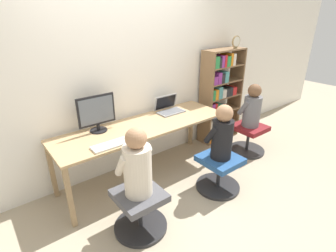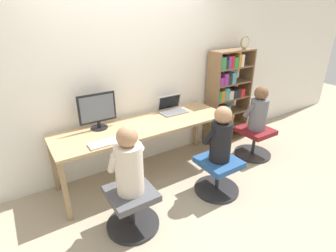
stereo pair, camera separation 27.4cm
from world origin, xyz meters
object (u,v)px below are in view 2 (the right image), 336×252
at_px(office_chair_side, 254,141).
at_px(person_at_laptop, 221,136).
at_px(person_at_monitor, 129,163).
at_px(office_chair_left, 132,207).
at_px(desk_clock, 245,43).
at_px(person_near_shelf, 259,110).
at_px(keyboard, 110,142).
at_px(laptop, 173,109).
at_px(office_chair_right, 218,174).
at_px(desktop_monitor, 98,111).
at_px(bookshelf, 226,97).

bearing_deg(office_chair_side, person_at_laptop, -161.83).
xyz_separation_m(person_at_monitor, office_chair_side, (2.23, 0.32, -0.52)).
distance_m(office_chair_left, desk_clock, 2.89).
height_order(desk_clock, office_chair_side, desk_clock).
bearing_deg(office_chair_side, person_near_shelf, 90.00).
bearing_deg(person_near_shelf, keyboard, 175.31).
height_order(laptop, office_chair_right, laptop).
distance_m(desktop_monitor, person_at_laptop, 1.49).
bearing_deg(bookshelf, desk_clock, -17.08).
xyz_separation_m(keyboard, desk_clock, (2.37, 0.36, 0.86)).
bearing_deg(desk_clock, person_near_shelf, -106.08).
height_order(office_chair_left, person_at_laptop, person_at_laptop).
relative_size(laptop, bookshelf, 0.25).
xyz_separation_m(bookshelf, person_near_shelf, (0.06, -0.61, -0.04)).
xyz_separation_m(office_chair_right, office_chair_side, (1.08, 0.36, 0.00)).
bearing_deg(keyboard, person_at_laptop, -25.47).
relative_size(office_chair_left, desk_clock, 2.85).
distance_m(office_chair_left, office_chair_right, 1.15).
bearing_deg(desk_clock, office_chair_left, -159.88).
xyz_separation_m(laptop, person_near_shelf, (1.12, -0.60, -0.06)).
height_order(keyboard, desk_clock, desk_clock).
xyz_separation_m(person_at_laptop, person_near_shelf, (1.08, 0.36, -0.01)).
bearing_deg(office_chair_left, laptop, 39.84).
height_order(desktop_monitor, office_chair_right, desktop_monitor).
relative_size(desktop_monitor, laptop, 1.21).
height_order(keyboard, person_at_monitor, person_at_monitor).
distance_m(office_chair_right, desk_clock, 2.07).
bearing_deg(person_at_laptop, person_near_shelf, 18.38).
xyz_separation_m(office_chair_right, person_near_shelf, (1.08, 0.36, 0.51)).
height_order(person_at_laptop, bookshelf, bookshelf).
relative_size(office_chair_right, bookshelf, 0.36).
height_order(office_chair_right, person_at_monitor, person_at_monitor).
distance_m(desktop_monitor, keyboard, 0.48).
relative_size(person_at_monitor, bookshelf, 0.46).
bearing_deg(office_chair_left, keyboard, 89.03).
bearing_deg(office_chair_right, keyboard, 154.35).
height_order(desk_clock, person_near_shelf, desk_clock).
bearing_deg(office_chair_left, office_chair_side, 8.31).
distance_m(office_chair_right, bookshelf, 1.51).
bearing_deg(desktop_monitor, keyboard, -94.64).
relative_size(person_at_monitor, desk_clock, 3.59).
bearing_deg(laptop, office_chair_side, -28.29).
bearing_deg(person_at_laptop, desktop_monitor, 138.46).
relative_size(keyboard, person_at_laptop, 0.68).
bearing_deg(office_chair_right, desktop_monitor, 138.33).
relative_size(person_at_monitor, office_chair_side, 1.26).
bearing_deg(desk_clock, laptop, 177.60).
bearing_deg(office_chair_side, keyboard, 175.20).
height_order(laptop, person_at_laptop, person_at_laptop).
distance_m(bookshelf, person_near_shelf, 0.61).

